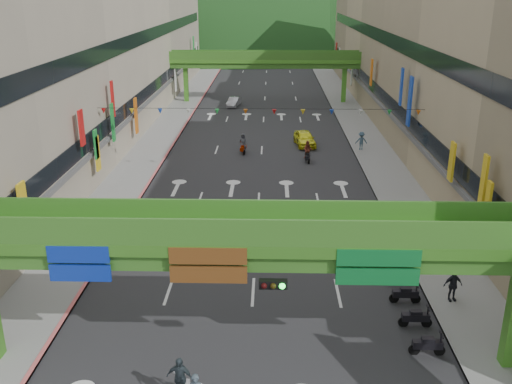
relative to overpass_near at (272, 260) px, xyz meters
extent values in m
cube|color=#28282B|center=(-0.93, 44.62, -5.20)|extent=(18.00, 140.00, 0.02)
cube|color=gray|center=(-11.93, 44.62, -5.13)|extent=(4.00, 140.00, 0.15)
cube|color=gray|center=(10.07, 44.62, -5.13)|extent=(4.00, 140.00, 0.15)
cube|color=#CC5959|center=(-10.03, 44.62, -5.12)|extent=(0.20, 140.00, 0.18)
cube|color=gray|center=(8.17, 44.62, -5.12)|extent=(0.20, 140.00, 0.18)
cube|color=#9E937F|center=(-19.93, 44.62, 4.29)|extent=(12.00, 95.00, 19.00)
cube|color=black|center=(-13.88, 44.62, -1.01)|extent=(0.08, 90.25, 1.40)
cube|color=black|center=(-13.88, 44.62, 4.99)|extent=(0.08, 90.25, 1.40)
cube|color=gray|center=(18.07, 44.62, 4.29)|extent=(12.00, 95.00, 19.00)
cube|color=black|center=(12.02, 44.62, -1.01)|extent=(0.08, 90.25, 1.40)
cube|color=black|center=(12.02, 44.62, 4.99)|extent=(0.08, 90.25, 1.40)
cube|color=#4C9E2D|center=(-0.93, 0.62, 0.54)|extent=(28.00, 2.20, 0.50)
cube|color=#387223|center=(-0.93, 0.62, -0.06)|extent=(28.00, 1.76, 0.70)
cube|color=#387223|center=(-0.93, -0.42, 1.34)|extent=(28.00, 0.12, 1.10)
cube|color=#387223|center=(-0.93, 1.66, 1.34)|extent=(28.00, 0.12, 1.10)
cube|color=navy|center=(-7.43, -0.46, -0.06)|extent=(2.40, 0.12, 1.50)
cube|color=#593314|center=(-2.43, -0.46, -0.06)|extent=(3.00, 0.12, 1.50)
cube|color=#0C5926|center=(4.07, -0.46, -0.06)|extent=(3.20, 0.12, 1.50)
cube|color=black|center=(0.07, -0.61, -0.71)|extent=(1.10, 0.28, 0.35)
cube|color=#4C9E2D|center=(-0.93, 59.62, 0.54)|extent=(28.00, 2.20, 0.50)
cube|color=#387223|center=(-0.93, 59.62, -0.06)|extent=(28.00, 1.76, 0.70)
cube|color=#4C9E2D|center=(-11.93, 59.62, -2.81)|extent=(0.60, 0.60, 4.80)
cube|color=#4C9E2D|center=(10.07, 59.62, -2.81)|extent=(0.60, 0.60, 4.80)
cube|color=#387223|center=(-0.93, 58.58, 1.34)|extent=(28.00, 0.12, 1.10)
cube|color=#387223|center=(-0.93, 60.66, 1.34)|extent=(28.00, 0.12, 1.10)
ellipsoid|color=#1C4419|center=(-15.93, 154.62, -5.21)|extent=(168.00, 140.00, 112.00)
ellipsoid|color=#1C4419|center=(24.07, 174.62, -5.21)|extent=(208.00, 176.00, 128.00)
cylinder|color=black|center=(-0.93, 24.62, 0.99)|extent=(26.00, 0.03, 0.03)
cone|color=red|center=(-13.43, 24.62, 0.74)|extent=(0.36, 0.36, 0.40)
cone|color=gold|center=(-11.16, 24.62, 0.74)|extent=(0.36, 0.36, 0.40)
cone|color=#193FB2|center=(-8.89, 24.62, 0.74)|extent=(0.36, 0.36, 0.40)
cone|color=silver|center=(-6.61, 24.62, 0.74)|extent=(0.36, 0.36, 0.40)
cone|color=#198C33|center=(-4.34, 24.62, 0.74)|extent=(0.36, 0.36, 0.40)
cone|color=orange|center=(-2.07, 24.62, 0.74)|extent=(0.36, 0.36, 0.40)
cone|color=red|center=(0.20, 24.62, 0.74)|extent=(0.36, 0.36, 0.40)
cone|color=gold|center=(2.48, 24.62, 0.74)|extent=(0.36, 0.36, 0.40)
cone|color=#193FB2|center=(4.75, 24.62, 0.74)|extent=(0.36, 0.36, 0.40)
cone|color=silver|center=(7.02, 24.62, 0.74)|extent=(0.36, 0.36, 0.40)
cone|color=#198C33|center=(9.29, 24.62, 0.74)|extent=(0.36, 0.36, 0.40)
cone|color=orange|center=(11.57, 24.62, 0.74)|extent=(0.36, 0.36, 0.40)
cube|color=black|center=(3.37, 30.62, -4.66)|extent=(0.58, 1.34, 0.35)
cube|color=black|center=(3.37, 30.62, -4.41)|extent=(0.39, 0.60, 0.18)
cube|color=black|center=(3.27, 31.16, -4.16)|extent=(0.55, 0.16, 0.06)
cylinder|color=black|center=(3.27, 31.16, -4.96)|extent=(0.19, 0.51, 0.50)
cylinder|color=black|center=(3.47, 30.08, -4.96)|extent=(0.19, 0.51, 0.50)
imported|color=maroon|center=(3.37, 30.62, -4.02)|extent=(0.91, 0.77, 1.67)
cube|color=gray|center=(-3.57, -1.57, -4.16)|extent=(0.55, 0.16, 0.06)
imported|color=#293439|center=(-3.47, -2.11, -3.97)|extent=(1.10, 0.62, 1.78)
cube|color=#751800|center=(-2.71, 33.37, -4.66)|extent=(0.61, 1.34, 0.35)
cube|color=#751800|center=(-2.71, 33.37, -4.41)|extent=(0.41, 0.60, 0.18)
cube|color=#751800|center=(-2.82, 33.91, -4.16)|extent=(0.55, 0.17, 0.06)
cylinder|color=black|center=(-2.82, 33.91, -4.96)|extent=(0.20, 0.51, 0.50)
cylinder|color=black|center=(-2.60, 32.83, -4.96)|extent=(0.20, 0.51, 0.50)
imported|color=#3F4147|center=(-2.71, 33.37, -4.03)|extent=(0.90, 0.68, 1.65)
cube|color=black|center=(6.87, 1.32, -4.66)|extent=(1.30, 0.37, 0.35)
cube|color=black|center=(6.87, 1.32, -4.41)|extent=(0.55, 0.31, 0.18)
cube|color=black|center=(7.42, 1.31, -4.16)|extent=(0.07, 0.55, 0.06)
cylinder|color=black|center=(7.42, 1.31, -4.96)|extent=(0.50, 0.11, 0.50)
cylinder|color=black|center=(6.32, 1.33, -4.96)|extent=(0.50, 0.11, 0.50)
cube|color=black|center=(6.87, 3.52, -4.66)|extent=(1.30, 0.37, 0.35)
cube|color=black|center=(6.87, 3.52, -4.41)|extent=(0.55, 0.31, 0.18)
cube|color=black|center=(7.42, 3.51, -4.16)|extent=(0.07, 0.55, 0.06)
cylinder|color=black|center=(7.42, 3.51, -4.96)|extent=(0.50, 0.11, 0.50)
cylinder|color=black|center=(6.32, 3.53, -4.96)|extent=(0.50, 0.11, 0.50)
cube|color=black|center=(6.87, 5.72, -4.66)|extent=(1.30, 0.37, 0.35)
cube|color=black|center=(6.87, 5.72, -4.41)|extent=(0.55, 0.31, 0.18)
cube|color=black|center=(7.42, 5.71, -4.16)|extent=(0.07, 0.55, 0.06)
cylinder|color=black|center=(7.42, 5.71, -4.96)|extent=(0.50, 0.11, 0.50)
cylinder|color=black|center=(6.32, 5.73, -4.96)|extent=(0.50, 0.11, 0.50)
cube|color=black|center=(6.87, 7.92, -4.66)|extent=(1.30, 0.37, 0.35)
cube|color=black|center=(6.87, 7.92, -4.41)|extent=(0.55, 0.31, 0.18)
cube|color=black|center=(7.42, 7.91, -4.16)|extent=(0.07, 0.55, 0.06)
cylinder|color=black|center=(7.42, 7.91, -4.96)|extent=(0.50, 0.11, 0.50)
cylinder|color=black|center=(6.32, 7.93, -4.96)|extent=(0.50, 0.11, 0.50)
imported|color=#AAABB3|center=(-5.06, 56.50, -4.58)|extent=(1.96, 3.98, 1.25)
imported|color=yellow|center=(3.41, 36.43, -4.44)|extent=(2.40, 4.68, 1.53)
imported|color=#A60205|center=(10.69, 15.76, -4.39)|extent=(1.00, 0.95, 1.63)
imported|color=black|center=(9.26, 5.82, -4.36)|extent=(1.05, 0.58, 1.70)
imported|color=#354D5F|center=(8.87, 34.62, -4.31)|extent=(0.85, 0.57, 1.78)
camera|label=1|loc=(-0.09, -20.04, 10.05)|focal=40.00mm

